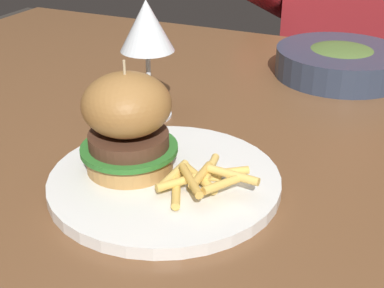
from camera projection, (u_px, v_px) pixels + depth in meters
The scene contains 7 objects.
dining_table at pixel (234, 177), 0.77m from camera, with size 1.45×0.95×0.74m.
main_plate at pixel (165, 181), 0.60m from camera, with size 0.26×0.26×0.01m, color white.
burger_sandwich at pixel (128, 123), 0.59m from camera, with size 0.11×0.11×0.13m.
fries_pile at pixel (200, 178), 0.57m from camera, with size 0.10×0.11×0.03m.
wine_glass at pixel (147, 30), 0.72m from camera, with size 0.07×0.07×0.17m.
soup_bowl at pixel (340, 61), 0.92m from camera, with size 0.22×0.22×0.05m.
diner_person at pixel (353, 81), 1.41m from camera, with size 0.51×0.36×1.18m.
Camera 1 is at (0.22, -0.63, 1.06)m, focal length 50.00 mm.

